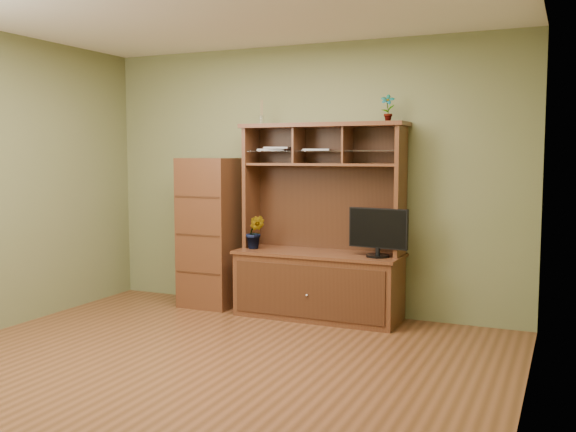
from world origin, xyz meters
The scene contains 8 objects.
room centered at (0.00, 0.00, 1.35)m, with size 4.54×4.04×2.74m.
media_hutch centered at (0.25, 1.73, 0.52)m, with size 1.66×0.61×1.90m.
monitor centered at (0.86, 1.64, 0.89)m, with size 0.57×0.22×0.45m.
orchid_plant centered at (-0.41, 1.65, 0.82)m, with size 0.19×0.15×0.34m, color #22511B.
top_plant centered at (0.89, 1.80, 2.03)m, with size 0.13×0.09×0.26m, color #296A25.
reed_diffuser centered at (-0.41, 1.80, 2.00)m, with size 0.05×0.05×0.25m.
magazines centered at (-0.13, 1.80, 1.65)m, with size 0.80×0.28×0.04m.
side_cabinet centered at (-0.98, 1.73, 0.78)m, with size 0.56×0.51×1.56m.
Camera 1 is at (2.49, -4.06, 1.59)m, focal length 40.00 mm.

